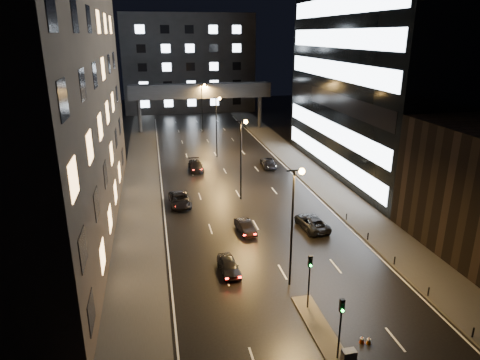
% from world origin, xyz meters
% --- Properties ---
extents(ground, '(160.00, 160.00, 0.00)m').
position_xyz_m(ground, '(0.00, 40.00, 0.00)').
color(ground, black).
rests_on(ground, ground).
extents(sidewalk_left, '(5.00, 110.00, 0.15)m').
position_xyz_m(sidewalk_left, '(-12.50, 35.00, 0.07)').
color(sidewalk_left, '#383533').
rests_on(sidewalk_left, ground).
extents(sidewalk_right, '(5.00, 110.00, 0.15)m').
position_xyz_m(sidewalk_right, '(12.50, 35.00, 0.07)').
color(sidewalk_right, '#383533').
rests_on(sidewalk_right, ground).
extents(building_left, '(15.00, 48.00, 40.00)m').
position_xyz_m(building_left, '(-22.50, 24.00, 20.00)').
color(building_left, '#2D2319').
rests_on(building_left, ground).
extents(building_right_glass, '(20.00, 36.00, 45.00)m').
position_xyz_m(building_right_glass, '(25.00, 36.00, 22.50)').
color(building_right_glass, black).
rests_on(building_right_glass, ground).
extents(building_far, '(34.00, 14.00, 25.00)m').
position_xyz_m(building_far, '(0.00, 98.00, 12.50)').
color(building_far, '#333335').
rests_on(building_far, ground).
extents(skybridge, '(30.00, 3.00, 10.00)m').
position_xyz_m(skybridge, '(0.00, 70.00, 8.34)').
color(skybridge, '#333335').
rests_on(skybridge, ground).
extents(median_island, '(1.60, 8.00, 0.15)m').
position_xyz_m(median_island, '(0.30, 2.00, 0.07)').
color(median_island, '#383533').
rests_on(median_island, ground).
extents(traffic_signal_near, '(0.28, 0.34, 4.40)m').
position_xyz_m(traffic_signal_near, '(0.30, 4.49, 3.09)').
color(traffic_signal_near, black).
rests_on(traffic_signal_near, median_island).
extents(traffic_signal_far, '(0.28, 0.34, 4.40)m').
position_xyz_m(traffic_signal_far, '(0.30, -1.01, 3.09)').
color(traffic_signal_far, black).
rests_on(traffic_signal_far, median_island).
extents(bollard_row, '(0.12, 25.12, 0.90)m').
position_xyz_m(bollard_row, '(10.20, 6.50, 0.45)').
color(bollard_row, black).
rests_on(bollard_row, ground).
extents(streetlight_near, '(1.45, 0.50, 10.15)m').
position_xyz_m(streetlight_near, '(0.16, 8.00, 6.50)').
color(streetlight_near, black).
rests_on(streetlight_near, ground).
extents(streetlight_mid_a, '(1.45, 0.50, 10.15)m').
position_xyz_m(streetlight_mid_a, '(0.16, 28.00, 6.50)').
color(streetlight_mid_a, black).
rests_on(streetlight_mid_a, ground).
extents(streetlight_mid_b, '(1.45, 0.50, 10.15)m').
position_xyz_m(streetlight_mid_b, '(0.16, 48.00, 6.50)').
color(streetlight_mid_b, black).
rests_on(streetlight_mid_b, ground).
extents(streetlight_far, '(1.45, 0.50, 10.15)m').
position_xyz_m(streetlight_far, '(0.16, 68.00, 6.50)').
color(streetlight_far, black).
rests_on(streetlight_far, ground).
extents(car_away_a, '(1.82, 4.03, 1.34)m').
position_xyz_m(car_away_a, '(-4.63, 10.87, 0.67)').
color(car_away_a, black).
rests_on(car_away_a, ground).
extents(car_away_b, '(1.83, 3.99, 1.27)m').
position_xyz_m(car_away_b, '(-1.50, 18.46, 0.63)').
color(car_away_b, black).
rests_on(car_away_b, ground).
extents(car_away_c, '(2.67, 5.40, 1.47)m').
position_xyz_m(car_away_c, '(-7.71, 27.42, 0.74)').
color(car_away_c, black).
rests_on(car_away_c, ground).
extents(car_away_d, '(2.12, 5.02, 1.45)m').
position_xyz_m(car_away_d, '(-4.32, 41.24, 0.72)').
color(car_away_d, black).
rests_on(car_away_d, ground).
extents(car_toward_a, '(2.79, 5.38, 1.45)m').
position_xyz_m(car_toward_a, '(5.68, 17.96, 0.72)').
color(car_toward_a, black).
rests_on(car_toward_a, ground).
extents(car_toward_b, '(2.57, 5.26, 1.47)m').
position_xyz_m(car_toward_b, '(7.04, 40.72, 0.74)').
color(car_toward_b, black).
rests_on(car_toward_b, ground).
extents(utility_cabinet, '(0.88, 0.55, 1.10)m').
position_xyz_m(utility_cabinet, '(0.70, -1.70, 0.70)').
color(utility_cabinet, '#4B4B4E').
rests_on(utility_cabinet, median_island).
extents(cone_a, '(0.47, 0.47, 0.55)m').
position_xyz_m(cone_a, '(2.59, 0.18, 0.28)').
color(cone_a, '#D5450B').
rests_on(cone_a, ground).
extents(cone_b, '(0.40, 0.40, 0.55)m').
position_xyz_m(cone_b, '(3.00, -0.01, 0.28)').
color(cone_b, orange).
rests_on(cone_b, ground).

